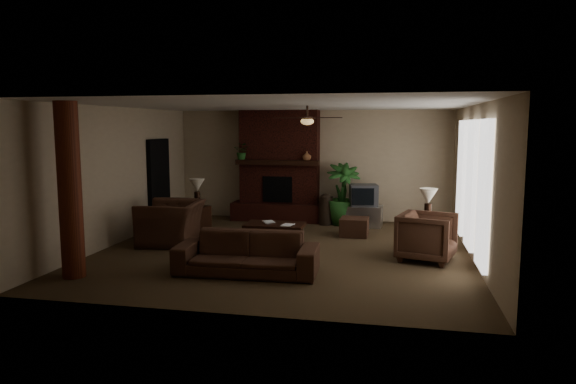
% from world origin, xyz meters
% --- Properties ---
extents(room_shell, '(7.00, 7.00, 7.00)m').
position_xyz_m(room_shell, '(0.00, 0.00, 1.40)').
color(room_shell, '#4D3B26').
rests_on(room_shell, ground).
extents(fireplace, '(2.40, 0.70, 2.80)m').
position_xyz_m(fireplace, '(-0.80, 3.22, 1.16)').
color(fireplace, '#441912').
rests_on(fireplace, ground).
extents(windows, '(0.08, 3.65, 2.35)m').
position_xyz_m(windows, '(3.45, 0.20, 1.35)').
color(windows, white).
rests_on(windows, ground).
extents(log_column, '(0.36, 0.36, 2.80)m').
position_xyz_m(log_column, '(-2.95, -2.40, 1.40)').
color(log_column, maroon).
rests_on(log_column, ground).
extents(doorway, '(0.10, 1.00, 2.10)m').
position_xyz_m(doorway, '(-3.44, 1.80, 1.05)').
color(doorway, black).
rests_on(doorway, ground).
extents(ceiling_fan, '(1.35, 1.35, 0.37)m').
position_xyz_m(ceiling_fan, '(0.40, 0.30, 2.53)').
color(ceiling_fan, black).
rests_on(ceiling_fan, ceiling).
extents(sofa, '(2.34, 0.76, 0.91)m').
position_xyz_m(sofa, '(-0.27, -1.66, 0.45)').
color(sofa, '#43291C').
rests_on(sofa, ground).
extents(armchair_left, '(1.01, 1.42, 1.16)m').
position_xyz_m(armchair_left, '(-2.40, 0.16, 0.58)').
color(armchair_left, '#43291C').
rests_on(armchair_left, ground).
extents(armchair_right, '(1.09, 1.13, 0.96)m').
position_xyz_m(armchair_right, '(2.68, -0.23, 0.48)').
color(armchair_right, '#43291C').
rests_on(armchair_right, ground).
extents(coffee_table, '(1.20, 0.70, 0.43)m').
position_xyz_m(coffee_table, '(-0.29, 0.49, 0.37)').
color(coffee_table, black).
rests_on(coffee_table, ground).
extents(ottoman, '(0.62, 0.62, 0.40)m').
position_xyz_m(ottoman, '(1.24, 1.63, 0.20)').
color(ottoman, '#43291C').
rests_on(ottoman, ground).
extents(tv_stand, '(0.89, 0.57, 0.50)m').
position_xyz_m(tv_stand, '(1.39, 2.78, 0.25)').
color(tv_stand, '#B1B1B3').
rests_on(tv_stand, ground).
extents(tv, '(0.73, 0.63, 0.52)m').
position_xyz_m(tv, '(1.37, 2.74, 0.76)').
color(tv, '#3C3C3F').
rests_on(tv, tv_stand).
extents(floor_vase, '(0.34, 0.34, 0.77)m').
position_xyz_m(floor_vase, '(0.45, 2.81, 0.43)').
color(floor_vase, black).
rests_on(floor_vase, ground).
extents(floor_plant, '(1.33, 1.71, 0.84)m').
position_xyz_m(floor_plant, '(0.85, 2.91, 0.42)').
color(floor_plant, '#275823').
rests_on(floor_plant, ground).
extents(side_table_left, '(0.61, 0.61, 0.55)m').
position_xyz_m(side_table_left, '(-2.42, 1.57, 0.28)').
color(side_table_left, black).
rests_on(side_table_left, ground).
extents(lamp_left, '(0.37, 0.37, 0.65)m').
position_xyz_m(lamp_left, '(-2.38, 1.56, 1.00)').
color(lamp_left, black).
rests_on(lamp_left, side_table_left).
extents(side_table_right, '(0.60, 0.60, 0.55)m').
position_xyz_m(side_table_right, '(2.69, 0.68, 0.28)').
color(side_table_right, black).
rests_on(side_table_right, ground).
extents(lamp_right, '(0.37, 0.37, 0.65)m').
position_xyz_m(lamp_right, '(2.74, 0.73, 1.00)').
color(lamp_right, black).
rests_on(lamp_right, side_table_right).
extents(mantel_plant, '(0.44, 0.47, 0.33)m').
position_xyz_m(mantel_plant, '(-1.71, 2.97, 1.72)').
color(mantel_plant, '#275823').
rests_on(mantel_plant, fireplace).
extents(mantel_vase, '(0.28, 0.29, 0.22)m').
position_xyz_m(mantel_vase, '(-0.05, 2.96, 1.67)').
color(mantel_vase, '#99603D').
rests_on(mantel_vase, fireplace).
extents(book_a, '(0.20, 0.13, 0.29)m').
position_xyz_m(book_a, '(-0.54, 0.52, 0.57)').
color(book_a, '#999999').
rests_on(book_a, coffee_table).
extents(book_b, '(0.21, 0.06, 0.29)m').
position_xyz_m(book_b, '(-0.10, 0.34, 0.58)').
color(book_b, '#999999').
rests_on(book_b, coffee_table).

